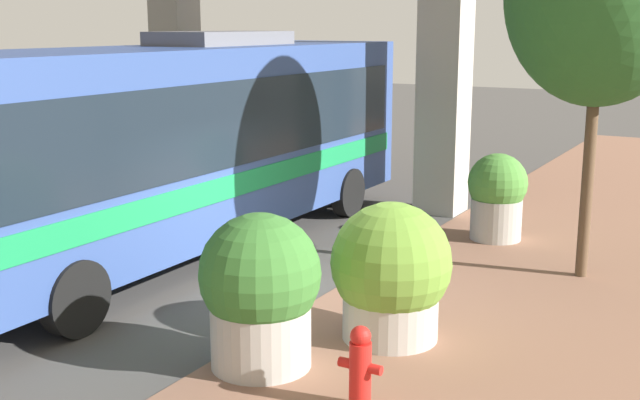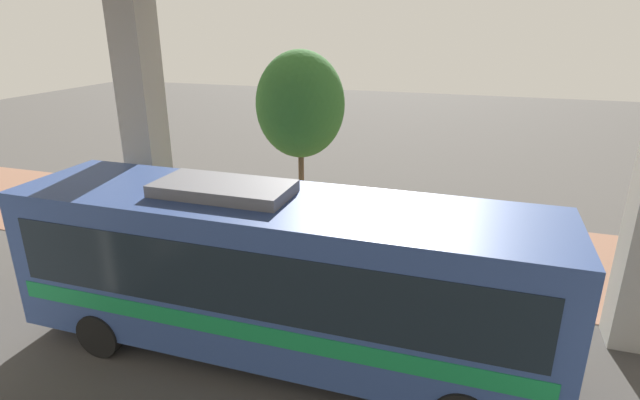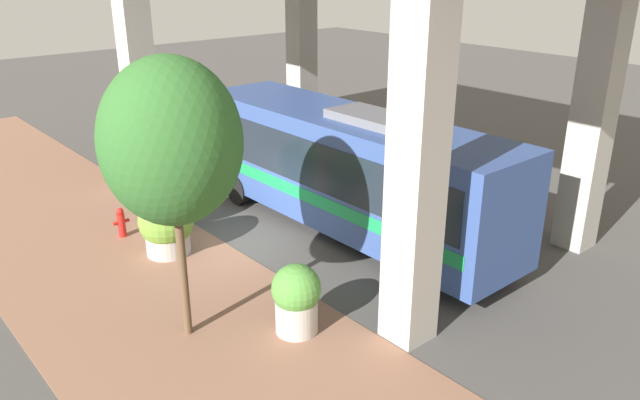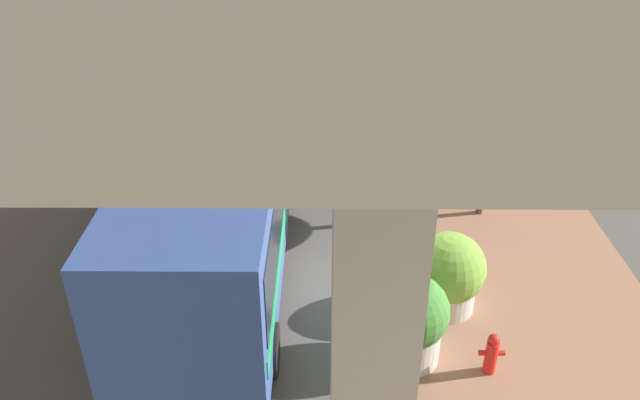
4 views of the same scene
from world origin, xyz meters
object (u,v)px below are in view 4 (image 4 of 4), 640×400
(planter_front, at_px, (405,160))
(planter_middle, at_px, (448,274))
(street_tree_near, at_px, (503,52))
(fire_hydrant, at_px, (491,354))
(planter_back, at_px, (411,320))
(bus, at_px, (225,176))

(planter_front, relative_size, planter_middle, 0.91)
(planter_middle, xyz_separation_m, street_tree_near, (-1.55, -3.80, 3.47))
(fire_hydrant, distance_m, planter_front, 7.21)
(fire_hydrant, distance_m, planter_middle, 1.98)
(fire_hydrant, distance_m, planter_back, 1.58)
(planter_back, relative_size, street_tree_near, 0.30)
(planter_front, height_order, street_tree_near, street_tree_near)
(bus, bearing_deg, planter_back, 137.47)
(bus, relative_size, street_tree_near, 1.84)
(planter_back, xyz_separation_m, street_tree_near, (-2.50, -5.29, 3.41))
(planter_front, relative_size, planter_back, 0.88)
(planter_front, xyz_separation_m, planter_middle, (-0.30, 5.29, 0.03))
(planter_front, bearing_deg, planter_back, 84.54)
(fire_hydrant, relative_size, planter_front, 0.56)
(bus, relative_size, fire_hydrant, 12.22)
(street_tree_near, bearing_deg, bus, 15.62)
(planter_back, distance_m, street_tree_near, 6.77)
(planter_back, bearing_deg, planter_middle, -122.32)
(planter_front, xyz_separation_m, planter_back, (0.65, 6.78, 0.09))
(fire_hydrant, bearing_deg, bus, -36.30)
(bus, distance_m, planter_middle, 5.33)
(bus, xyz_separation_m, street_tree_near, (-6.34, -1.77, 2.30))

